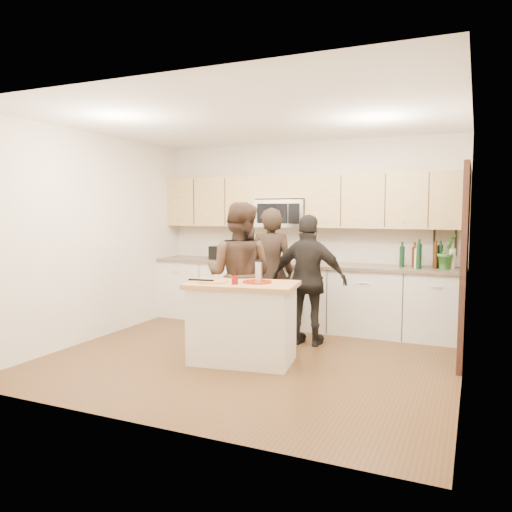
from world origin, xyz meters
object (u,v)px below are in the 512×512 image
at_px(toaster, 220,253).
at_px(woman_center, 239,275).
at_px(woman_left, 271,271).
at_px(woman_right, 309,280).
at_px(island, 242,322).

distance_m(toaster, woman_center, 1.64).
bearing_deg(woman_left, woman_right, 137.22).
bearing_deg(woman_center, woman_right, -153.56).
height_order(island, woman_center, woman_center).
xyz_separation_m(woman_left, woman_center, (-0.10, -0.77, 0.03)).
distance_m(island, woman_right, 1.16).
bearing_deg(woman_right, toaster, -26.97).
bearing_deg(toaster, woman_left, -26.74).
height_order(toaster, woman_right, woman_right).
bearing_deg(toaster, woman_center, -53.57).
xyz_separation_m(woman_left, woman_right, (0.65, -0.32, -0.04)).
bearing_deg(island, woman_left, 90.10).
height_order(toaster, woman_left, woman_left).
xyz_separation_m(toaster, woman_right, (1.72, -0.86, -0.22)).
xyz_separation_m(island, woman_right, (0.45, 1.00, 0.37)).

